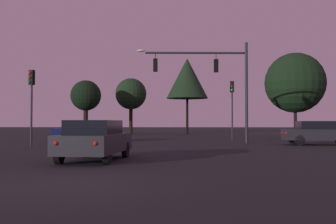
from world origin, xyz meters
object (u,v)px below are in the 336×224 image
at_px(traffic_light_corner_left, 232,99).
at_px(car_nearside_lane, 95,139).
at_px(car_crossing_left, 81,131).
at_px(tree_right_cluster, 295,83).
at_px(tree_left_far, 131,94).
at_px(traffic_light_corner_right, 31,92).
at_px(tree_center_horizon, 187,78).
at_px(traffic_signal_mast_arm, 214,74).
at_px(tree_behind_sign, 86,96).
at_px(car_crossing_right, 320,132).

relative_size(traffic_light_corner_left, car_nearside_lane, 1.05).
distance_m(car_crossing_left, tree_right_cluster, 20.66).
relative_size(car_nearside_lane, tree_left_far, 0.64).
distance_m(traffic_light_corner_right, car_nearside_lane, 10.81).
xyz_separation_m(traffic_light_corner_right, tree_center_horizon, (9.43, 24.97, 3.51)).
xyz_separation_m(traffic_light_corner_left, traffic_light_corner_right, (-13.06, -9.31, -0.13)).
xyz_separation_m(traffic_signal_mast_arm, tree_right_cluster, (8.35, 10.67, 0.42)).
bearing_deg(traffic_light_corner_right, tree_behind_sign, 95.94).
height_order(car_nearside_lane, tree_left_far, tree_left_far).
bearing_deg(tree_right_cluster, car_crossing_left, -153.08).
relative_size(car_crossing_left, tree_right_cluster, 0.54).
bearing_deg(car_crossing_right, traffic_light_corner_left, 123.76).
height_order(tree_center_horizon, tree_right_cluster, tree_center_horizon).
bearing_deg(traffic_light_corner_right, car_nearside_lane, -56.12).
bearing_deg(car_nearside_lane, traffic_light_corner_left, 68.29).
height_order(traffic_light_corner_right, tree_behind_sign, tree_behind_sign).
xyz_separation_m(car_nearside_lane, tree_left_far, (-3.67, 36.42, 4.26)).
bearing_deg(tree_center_horizon, car_nearside_lane, -96.02).
distance_m(traffic_signal_mast_arm, tree_right_cluster, 13.56).
bearing_deg(car_nearside_lane, car_crossing_left, 106.71).
bearing_deg(tree_center_horizon, tree_right_cluster, -45.36).
bearing_deg(tree_left_far, tree_center_horizon, -20.54).
bearing_deg(car_crossing_right, tree_left_far, 121.49).
relative_size(traffic_signal_mast_arm, traffic_light_corner_right, 1.66).
bearing_deg(traffic_signal_mast_arm, tree_center_horizon, 94.92).
bearing_deg(traffic_light_corner_left, traffic_light_corner_right, -144.52).
bearing_deg(car_nearside_lane, tree_right_cluster, 59.66).
bearing_deg(traffic_signal_mast_arm, car_crossing_left, 171.00).
distance_m(traffic_light_corner_right, tree_left_far, 27.82).
relative_size(traffic_signal_mast_arm, car_crossing_left, 1.78).
relative_size(traffic_signal_mast_arm, tree_left_far, 1.08).
xyz_separation_m(car_crossing_left, tree_center_horizon, (7.84, 19.43, 5.96)).
xyz_separation_m(car_crossing_right, tree_right_cluster, (1.79, 12.45, 4.37)).
bearing_deg(tree_behind_sign, traffic_light_corner_left, -40.49).
relative_size(car_crossing_left, tree_behind_sign, 0.68).
bearing_deg(tree_behind_sign, traffic_signal_mast_arm, -53.66).
height_order(traffic_light_corner_left, tree_right_cluster, tree_right_cluster).
relative_size(traffic_signal_mast_arm, traffic_light_corner_left, 1.59).
relative_size(car_crossing_right, tree_center_horizon, 0.50).
distance_m(traffic_light_corner_right, tree_center_horizon, 26.92).
height_order(car_crossing_right, tree_center_horizon, tree_center_horizon).
height_order(car_nearside_lane, tree_center_horizon, tree_center_horizon).
relative_size(traffic_light_corner_left, car_crossing_right, 1.03).
bearing_deg(tree_right_cluster, tree_left_far, 143.22).
relative_size(car_crossing_left, tree_left_far, 0.60).
distance_m(traffic_light_corner_left, tree_left_far, 21.40).
distance_m(traffic_signal_mast_arm, tree_left_far, 25.33).
height_order(car_crossing_left, tree_behind_sign, tree_behind_sign).
relative_size(car_nearside_lane, tree_center_horizon, 0.49).
bearing_deg(car_nearside_lane, tree_center_horizon, 83.98).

